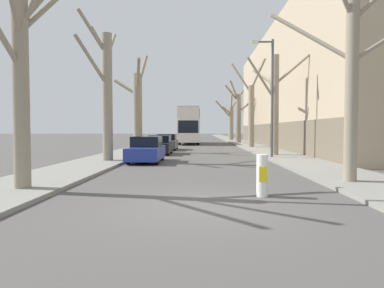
# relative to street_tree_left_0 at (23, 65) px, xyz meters

# --- Properties ---
(ground_plane) EXTENTS (300.00, 300.00, 0.00)m
(ground_plane) POSITION_rel_street_tree_left_0_xyz_m (5.03, -1.84, -3.67)
(ground_plane) COLOR #4C4947
(sidewalk_left) EXTENTS (3.03, 120.00, 0.12)m
(sidewalk_left) POSITION_rel_street_tree_left_0_xyz_m (-0.49, 48.16, -3.61)
(sidewalk_left) COLOR gray
(sidewalk_left) RESTS_ON ground
(sidewalk_right) EXTENTS (3.03, 120.00, 0.12)m
(sidewalk_right) POSITION_rel_street_tree_left_0_xyz_m (10.55, 48.16, -3.61)
(sidewalk_right) COLOR gray
(sidewalk_right) RESTS_ON ground
(building_facade_right) EXTENTS (10.08, 40.17, 12.12)m
(building_facade_right) POSITION_rel_street_tree_left_0_xyz_m (17.06, 25.86, 2.38)
(building_facade_right) COLOR tan
(building_facade_right) RESTS_ON ground
(street_tree_left_0) EXTENTS (2.86, 4.19, 7.72)m
(street_tree_left_0) POSITION_rel_street_tree_left_0_xyz_m (0.00, 0.00, 0.00)
(street_tree_left_0) COLOR gray
(street_tree_left_0) RESTS_ON ground
(street_tree_left_1) EXTENTS (1.69, 4.23, 8.18)m
(street_tree_left_1) POSITION_rel_street_tree_left_0_xyz_m (-0.12, 9.05, 0.33)
(street_tree_left_1) COLOR gray
(street_tree_left_1) RESTS_ON ground
(street_tree_left_2) EXTENTS (2.69, 3.74, 7.98)m
(street_tree_left_2) POSITION_rel_street_tree_left_0_xyz_m (0.05, 17.50, -0.13)
(street_tree_left_2) COLOR gray
(street_tree_left_2) RESTS_ON ground
(street_tree_right_0) EXTENTS (4.21, 2.73, 8.44)m
(street_tree_right_0) POSITION_rel_street_tree_left_0_xyz_m (9.91, 1.62, 0.03)
(street_tree_right_0) COLOR gray
(street_tree_right_0) RESTS_ON ground
(street_tree_right_1) EXTENTS (3.99, 3.12, 6.81)m
(street_tree_right_1) POSITION_rel_street_tree_left_0_xyz_m (10.08, 13.45, 0.02)
(street_tree_right_1) COLOR gray
(street_tree_right_1) RESTS_ON ground
(street_tree_right_2) EXTENTS (3.08, 3.28, 8.48)m
(street_tree_right_2) POSITION_rel_street_tree_left_0_xyz_m (10.11, 24.28, 0.04)
(street_tree_right_2) COLOR gray
(street_tree_right_2) RESTS_ON ground
(street_tree_right_3) EXTENTS (4.16, 4.12, 8.29)m
(street_tree_right_3) POSITION_rel_street_tree_left_0_xyz_m (10.09, 35.69, 0.19)
(street_tree_right_3) COLOR gray
(street_tree_right_3) RESTS_ON ground
(street_tree_right_4) EXTENTS (4.74, 3.36, 8.36)m
(street_tree_right_4) POSITION_rel_street_tree_left_0_xyz_m (10.15, 47.30, -0.09)
(street_tree_right_4) COLOR gray
(street_tree_right_4) RESTS_ON ground
(double_decker_bus) EXTENTS (2.56, 10.99, 4.51)m
(double_decker_bus) POSITION_rel_street_tree_left_0_xyz_m (3.71, 34.18, -1.11)
(double_decker_bus) COLOR silver
(double_decker_bus) RESTS_ON ground
(parked_car_0) EXTENTS (1.71, 3.99, 1.43)m
(parked_car_0) POSITION_rel_street_tree_left_0_xyz_m (2.07, 9.17, -2.99)
(parked_car_0) COLOR navy
(parked_car_0) RESTS_ON ground
(parked_car_1) EXTENTS (1.71, 3.97, 1.40)m
(parked_car_1) POSITION_rel_street_tree_left_0_xyz_m (2.07, 15.42, -3.00)
(parked_car_1) COLOR black
(parked_car_1) RESTS_ON ground
(parked_car_2) EXTENTS (1.80, 4.29, 1.42)m
(parked_car_2) POSITION_rel_street_tree_left_0_xyz_m (2.07, 20.87, -2.99)
(parked_car_2) COLOR #4C5156
(parked_car_2) RESTS_ON ground
(lamp_post) EXTENTS (1.40, 0.20, 7.33)m
(lamp_post) POSITION_rel_street_tree_left_0_xyz_m (9.39, 11.50, 0.45)
(lamp_post) COLOR #4C4F54
(lamp_post) RESTS_ON ground
(traffic_bollard) EXTENTS (0.31, 0.32, 1.14)m
(traffic_bollard) POSITION_rel_street_tree_left_0_xyz_m (6.73, -0.54, -3.10)
(traffic_bollard) COLOR white
(traffic_bollard) RESTS_ON ground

